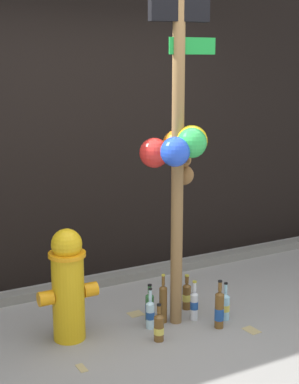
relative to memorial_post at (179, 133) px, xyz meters
The scene contains 16 objects.
ground_plane 1.60m from the memorial_post, 117.23° to the right, with size 14.00×14.00×0.00m, color gray.
building_wall 1.39m from the memorial_post, 99.84° to the left, with size 10.00×0.20×3.10m.
curb_strip 1.78m from the memorial_post, 103.67° to the left, with size 8.00×0.12×0.08m, color slate.
memorial_post is the anchor object (origin of this frame).
fire_hydrant 1.38m from the memorial_post, behind, with size 0.45×0.27×0.85m.
bottle_0 1.40m from the memorial_post, 46.26° to the right, with size 0.07×0.07×0.39m.
bottle_1 1.41m from the memorial_post, 144.13° to the left, with size 0.07×0.07×0.30m.
bottle_2 1.44m from the memorial_post, 142.52° to the right, with size 0.08×0.08×0.29m.
bottle_3 1.41m from the memorial_post, behind, with size 0.07×0.07×0.33m.
bottle_4 1.45m from the memorial_post, 22.58° to the right, with size 0.07×0.07×0.31m.
bottle_5 1.39m from the memorial_post, 14.43° to the right, with size 0.06×0.06×0.33m.
bottle_6 1.41m from the memorial_post, 40.09° to the left, with size 0.07×0.07×0.30m.
bottle_7 1.35m from the memorial_post, 156.94° to the left, with size 0.06×0.06×0.40m.
litter_1 1.62m from the memorial_post, 43.58° to the right, with size 0.13×0.09×0.01m, color tan.
litter_2 1.55m from the memorial_post, 129.25° to the left, with size 0.12×0.11×0.01m, color tan.
litter_3 1.80m from the memorial_post, 161.50° to the right, with size 0.12×0.05×0.01m, color tan.
Camera 1 is at (-1.96, -3.18, 2.04)m, focal length 54.06 mm.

